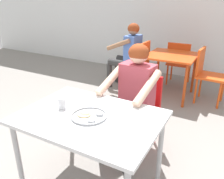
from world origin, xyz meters
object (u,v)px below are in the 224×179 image
chair_foreground (141,105)px  chair_red_right (207,72)px  chair_red_far (179,61)px  table_foreground (90,124)px  thali_tray (89,116)px  drinking_cup (62,103)px  table_background_red (172,60)px  diner_foreground (132,92)px  chair_red_left (138,63)px  patron_background (128,50)px

chair_foreground → chair_red_right: chair_red_right is taller
chair_red_far → table_foreground: bearing=-90.5°
thali_tray → chair_red_right: bearing=76.4°
drinking_cup → thali_tray: bearing=-3.0°
table_background_red → chair_red_right: bearing=4.7°
table_foreground → diner_foreground: (0.10, 0.63, 0.06)m
drinking_cup → diner_foreground: bearing=59.4°
table_foreground → thali_tray: size_ratio=3.88×
chair_red_left → diner_foreground: bearing=-69.3°
patron_background → chair_red_right: bearing=1.7°
table_background_red → chair_red_left: chair_red_left is taller
chair_red_right → drinking_cup: bearing=-109.8°
patron_background → chair_red_left: bearing=-9.2°
table_foreground → patron_background: bearing=107.9°
thali_tray → chair_foreground: bearing=82.9°
table_foreground → diner_foreground: diner_foreground is taller
drinking_cup → chair_red_left: bearing=96.6°
chair_foreground → diner_foreground: 0.32m
table_foreground → table_background_red: (0.03, 2.35, -0.02)m
chair_red_right → patron_background: bearing=-178.3°
chair_red_far → thali_tray: bearing=-90.3°
drinking_cup → table_background_red: (0.31, 2.36, -0.15)m
diner_foreground → patron_background: diner_foreground is taller
thali_tray → chair_red_right: 2.50m
chair_red_left → patron_background: patron_background is taller
drinking_cup → patron_background: patron_background is taller
drinking_cup → patron_background: size_ratio=0.08×
thali_tray → patron_background: 2.50m
table_foreground → patron_background: size_ratio=0.95×
chair_red_left → thali_tray: bearing=-76.7°
chair_red_far → patron_background: (-0.79, -0.58, 0.23)m
table_background_red → patron_background: 0.80m
table_background_red → patron_background: patron_background is taller
chair_foreground → patron_background: bearing=120.1°
table_background_red → chair_foreground: bearing=-86.8°
chair_red_left → table_foreground: bearing=-76.8°
chair_red_right → chair_foreground: bearing=-107.0°
table_foreground → drinking_cup: bearing=-178.6°
chair_foreground → diner_foreground: size_ratio=0.69×
chair_red_left → chair_foreground: bearing=-65.9°
drinking_cup → chair_foreground: 0.98m
chair_red_far → chair_foreground: bearing=-87.5°
table_foreground → chair_red_far: 2.94m
drinking_cup → table_foreground: bearing=1.4°
drinking_cup → chair_red_right: size_ratio=0.11×
table_background_red → drinking_cup: bearing=-97.4°
chair_red_right → chair_red_far: bearing=136.2°
drinking_cup → chair_red_left: size_ratio=0.11×
thali_tray → table_background_red: 2.37m
chair_red_far → drinking_cup: bearing=-95.8°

